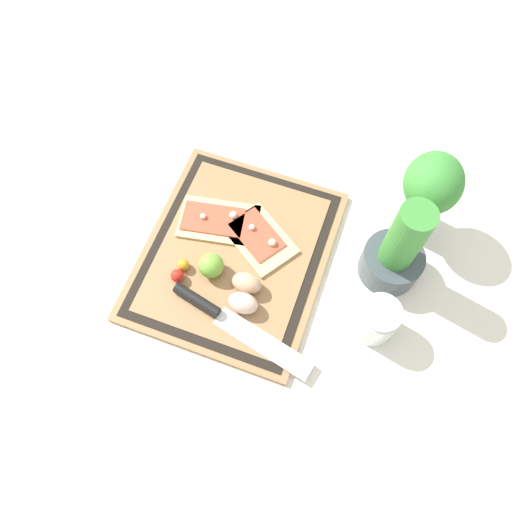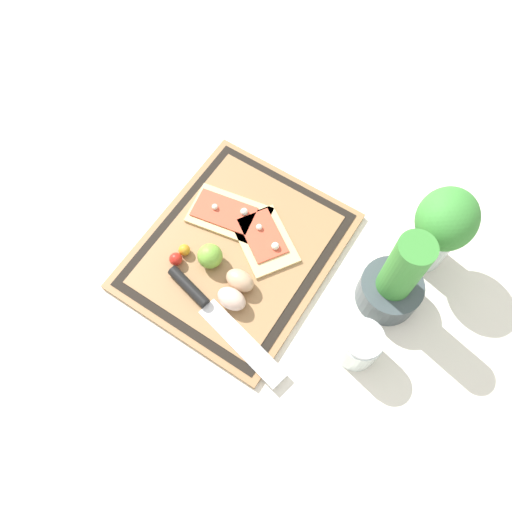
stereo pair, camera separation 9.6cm
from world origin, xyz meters
name	(u,v)px [view 2 (the right image)]	position (x,y,z in m)	size (l,w,h in m)	color
ground_plane	(238,252)	(0.00, 0.00, 0.00)	(6.00, 6.00, 0.00)	silver
cutting_board	(237,250)	(0.00, 0.00, 0.01)	(0.43, 0.36, 0.02)	#997047
pizza_slice_near	(228,214)	(-0.05, -0.06, 0.02)	(0.13, 0.18, 0.02)	#DBBC7F
pizza_slice_far	(264,240)	(-0.05, 0.04, 0.02)	(0.16, 0.17, 0.02)	#DBBC7F
knife	(206,305)	(0.14, 0.02, 0.02)	(0.10, 0.30, 0.02)	silver
egg_brown	(240,280)	(0.06, 0.05, 0.04)	(0.04, 0.06, 0.04)	tan
egg_pink	(232,299)	(0.10, 0.06, 0.04)	(0.04, 0.06, 0.04)	beige
lime	(210,256)	(0.05, -0.03, 0.04)	(0.05, 0.05, 0.05)	#70A838
cherry_tomato_red	(176,259)	(0.09, -0.09, 0.03)	(0.03, 0.03, 0.03)	red
cherry_tomato_yellow	(184,250)	(0.07, -0.08, 0.03)	(0.02, 0.02, 0.02)	orange
herb_pot	(395,282)	(-0.08, 0.30, 0.08)	(0.12, 0.12, 0.23)	#3D474C
sauce_jar	(359,346)	(0.05, 0.30, 0.04)	(0.08, 0.08, 0.09)	silver
herb_glass	(441,227)	(-0.20, 0.32, 0.12)	(0.13, 0.11, 0.20)	silver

